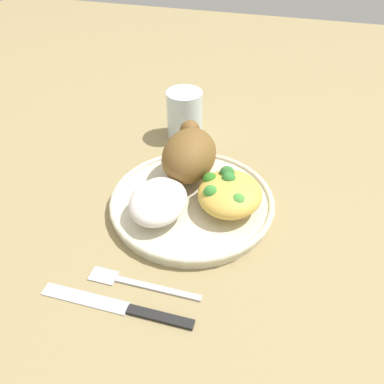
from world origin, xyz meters
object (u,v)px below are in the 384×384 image
at_px(mac_cheese_with_broccoli, 230,191).
at_px(fork, 136,283).
at_px(plate, 192,202).
at_px(rice_pile, 158,201).
at_px(knife, 129,308).
at_px(water_glass, 185,114).
at_px(roasted_chicken, 189,154).

height_order(mac_cheese_with_broccoli, fork, mac_cheese_with_broccoli).
height_order(plate, rice_pile, rice_pile).
xyz_separation_m(rice_pile, fork, (-0.11, -0.01, -0.04)).
xyz_separation_m(rice_pile, knife, (-0.15, -0.01, -0.04)).
xyz_separation_m(fork, water_glass, (0.35, 0.04, 0.04)).
bearing_deg(plate, rice_pile, 138.58).
xyz_separation_m(roasted_chicken, knife, (-0.25, 0.00, -0.05)).
relative_size(plate, knife, 1.30).
bearing_deg(water_glass, knife, -173.34).
xyz_separation_m(plate, mac_cheese_with_broccoli, (0.00, -0.06, 0.03)).
bearing_deg(plate, water_glass, 19.36).
bearing_deg(knife, mac_cheese_with_broccoli, -21.74).
bearing_deg(water_glass, fork, -173.46).
distance_m(mac_cheese_with_broccoli, fork, 0.18).
bearing_deg(knife, water_glass, 6.66).
bearing_deg(rice_pile, water_glass, 7.47).
distance_m(plate, water_glass, 0.21).
distance_m(roasted_chicken, mac_cheese_with_broccoli, 0.09).
bearing_deg(rice_pile, fork, -175.38).
xyz_separation_m(plate, fork, (-0.16, 0.03, -0.01)).
bearing_deg(knife, roasted_chicken, -0.74).
relative_size(roasted_chicken, water_glass, 1.37).
bearing_deg(mac_cheese_with_broccoli, rice_pile, 116.11).
bearing_deg(rice_pile, mac_cheese_with_broccoli, -63.89).
distance_m(fork, water_glass, 0.36).
xyz_separation_m(rice_pile, water_glass, (0.24, 0.03, 0.01)).
bearing_deg(mac_cheese_with_broccoli, knife, 158.26).
height_order(rice_pile, knife, rice_pile).
bearing_deg(roasted_chicken, knife, 179.26).
height_order(mac_cheese_with_broccoli, knife, mac_cheese_with_broccoli).
bearing_deg(fork, roasted_chicken, -2.22).
bearing_deg(fork, water_glass, 6.54).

